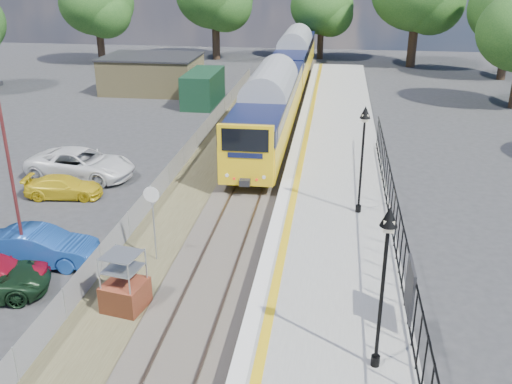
% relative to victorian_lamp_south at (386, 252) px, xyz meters
% --- Properties ---
extents(ground, '(120.00, 120.00, 0.00)m').
position_rel_victorian_lamp_south_xyz_m(ground, '(-5.50, 4.00, -4.30)').
color(ground, '#2D2D30').
rests_on(ground, ground).
extents(track_bed, '(5.90, 80.00, 0.29)m').
position_rel_victorian_lamp_south_xyz_m(track_bed, '(-5.97, 13.67, -4.21)').
color(track_bed, '#473F38').
rests_on(track_bed, ground).
extents(platform, '(5.00, 70.00, 0.90)m').
position_rel_victorian_lamp_south_xyz_m(platform, '(-1.30, 12.00, -3.85)').
color(platform, gray).
rests_on(platform, ground).
extents(platform_edge, '(0.90, 70.00, 0.01)m').
position_rel_victorian_lamp_south_xyz_m(platform_edge, '(-3.36, 12.00, -3.39)').
color(platform_edge, silver).
rests_on(platform_edge, platform).
extents(victorian_lamp_south, '(0.44, 0.44, 4.60)m').
position_rel_victorian_lamp_south_xyz_m(victorian_lamp_south, '(0.00, 0.00, 0.00)').
color(victorian_lamp_south, black).
rests_on(victorian_lamp_south, platform).
extents(victorian_lamp_north, '(0.44, 0.44, 4.60)m').
position_rel_victorian_lamp_south_xyz_m(victorian_lamp_north, '(-0.20, 10.00, 0.00)').
color(victorian_lamp_north, black).
rests_on(victorian_lamp_north, platform).
extents(palisade_fence, '(0.12, 26.00, 2.00)m').
position_rel_victorian_lamp_south_xyz_m(palisade_fence, '(1.05, 6.24, -2.46)').
color(palisade_fence, black).
rests_on(palisade_fence, platform).
extents(wire_fence, '(0.06, 52.00, 1.20)m').
position_rel_victorian_lamp_south_xyz_m(wire_fence, '(-9.70, 16.00, -3.70)').
color(wire_fence, '#999EA3').
rests_on(wire_fence, ground).
extents(outbuilding, '(10.80, 10.10, 3.12)m').
position_rel_victorian_lamp_south_xyz_m(outbuilding, '(-16.41, 35.21, -2.78)').
color(outbuilding, '#928452').
rests_on(outbuilding, ground).
extents(tree_line, '(56.80, 43.80, 11.88)m').
position_rel_victorian_lamp_south_xyz_m(tree_line, '(-4.10, 46.00, 2.31)').
color(tree_line, '#332319').
rests_on(tree_line, ground).
extents(train, '(2.82, 40.83, 3.51)m').
position_rel_victorian_lamp_south_xyz_m(train, '(-5.50, 33.18, -1.96)').
color(train, gold).
rests_on(train, ground).
extents(brick_plinth, '(1.51, 1.51, 2.09)m').
position_rel_victorian_lamp_south_xyz_m(brick_plinth, '(-8.00, 2.91, -3.30)').
color(brick_plinth, brown).
rests_on(brick_plinth, ground).
extents(speed_sign, '(0.63, 0.11, 3.11)m').
position_rel_victorian_lamp_south_xyz_m(speed_sign, '(-8.00, 6.24, -2.15)').
color(speed_sign, '#999EA3').
rests_on(speed_sign, ground).
extents(carpark_lamp, '(0.25, 0.50, 7.11)m').
position_rel_victorian_lamp_south_xyz_m(carpark_lamp, '(-12.66, 4.93, -0.25)').
color(carpark_lamp, '#4F1A1A').
rests_on(carpark_lamp, ground).
extents(car_blue, '(4.47, 1.78, 1.45)m').
position_rel_victorian_lamp_south_xyz_m(car_blue, '(-12.30, 5.38, -3.57)').
color(car_blue, '#184495').
rests_on(car_blue, ground).
extents(car_yellow, '(3.89, 1.93, 1.09)m').
position_rel_victorian_lamp_south_xyz_m(car_yellow, '(-14.40, 11.80, -3.76)').
color(car_yellow, yellow).
rests_on(car_yellow, ground).
extents(car_white, '(5.96, 3.25, 1.58)m').
position_rel_victorian_lamp_south_xyz_m(car_white, '(-14.64, 14.45, -3.51)').
color(car_white, white).
rests_on(car_white, ground).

